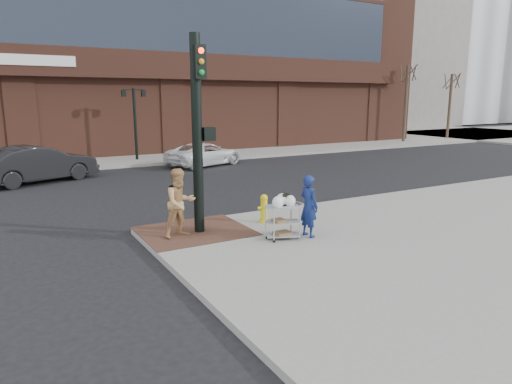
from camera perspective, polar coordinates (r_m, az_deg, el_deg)
ground at (r=11.69m, az=-3.24°, el=-6.30°), size 220.00×220.00×0.00m
sidewalk_far at (r=45.58m, az=-7.13°, el=7.13°), size 65.00×36.00×0.15m
brick_curb_ramp at (r=12.19m, az=-7.68°, el=-4.85°), size 2.80×2.40×0.01m
filler_block at (r=65.94m, az=13.99°, el=16.02°), size 14.00×20.00×18.00m
bare_tree_a at (r=39.29m, az=18.50°, el=14.97°), size 1.80×1.80×7.20m
bare_tree_b at (r=44.18m, az=23.34°, el=13.58°), size 1.80×1.80×6.70m
lamp_post at (r=26.89m, az=-14.91°, el=9.18°), size 1.32×0.22×4.00m
traffic_signal_pole at (r=11.65m, az=-7.23°, el=7.79°), size 0.61×0.51×5.00m
woman_blue at (r=11.53m, az=6.62°, el=-1.74°), size 0.44×0.61×1.58m
pedestrian_tan at (r=11.57m, az=-9.46°, el=-1.37°), size 0.96×0.82×1.75m
sedan_dark at (r=21.85m, az=-25.61°, el=3.17°), size 5.19×3.46×1.62m
minivan_white at (r=24.92m, az=-6.41°, el=4.73°), size 4.92×3.51×1.24m
utility_cart at (r=11.34m, az=3.36°, el=-3.36°), size 0.93×0.75×1.13m
fire_hydrant at (r=12.86m, az=1.00°, el=-2.01°), size 0.38×0.27×0.81m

